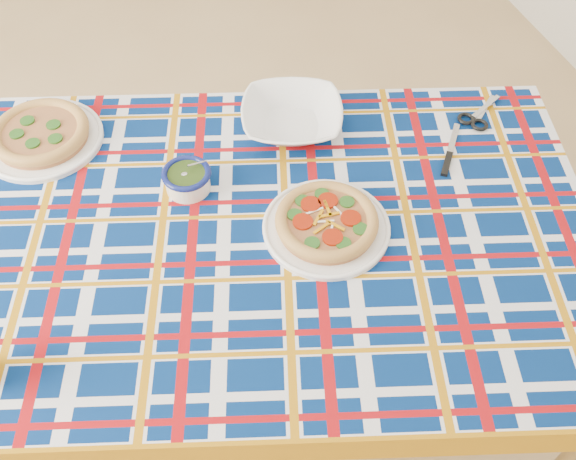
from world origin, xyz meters
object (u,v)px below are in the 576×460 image
object	(u,v)px
pesto_bowl	(187,178)
serving_bowl	(292,118)
dining_table	(256,251)
main_focaccia_plate	(327,221)

from	to	relation	value
pesto_bowl	serving_bowl	size ratio (longest dim) A/B	0.45
dining_table	main_focaccia_plate	xyz separation A→B (m)	(0.14, -0.04, 0.10)
main_focaccia_plate	pesto_bowl	bearing A→B (deg)	140.79
main_focaccia_plate	dining_table	bearing A→B (deg)	163.86
pesto_bowl	main_focaccia_plate	bearing A→B (deg)	-39.21
dining_table	pesto_bowl	distance (m)	0.22
dining_table	pesto_bowl	bearing A→B (deg)	138.89
main_focaccia_plate	pesto_bowl	world-z (taller)	pesto_bowl
dining_table	pesto_bowl	xyz separation A→B (m)	(-0.11, 0.16, 0.10)
pesto_bowl	serving_bowl	bearing A→B (deg)	23.48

